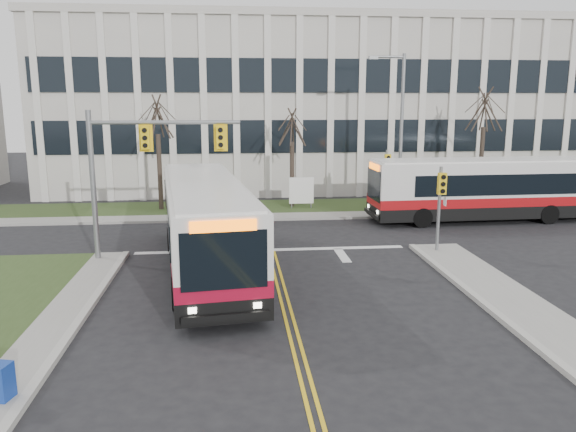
# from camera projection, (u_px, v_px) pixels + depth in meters

# --- Properties ---
(ground) EXTENTS (120.00, 120.00, 0.00)m
(ground) POSITION_uv_depth(u_px,v_px,m) (290.00, 320.00, 17.10)
(ground) COLOR black
(ground) RESTS_ON ground
(sidewalk_cross) EXTENTS (44.00, 1.60, 0.14)m
(sidewalk_cross) POSITION_uv_depth(u_px,v_px,m) (349.00, 215.00, 32.38)
(sidewalk_cross) COLOR #9E9B93
(sidewalk_cross) RESTS_ON ground
(building_lawn) EXTENTS (44.00, 5.00, 0.12)m
(building_lawn) POSITION_uv_depth(u_px,v_px,m) (340.00, 207.00, 35.11)
(building_lawn) COLOR #31451D
(building_lawn) RESTS_ON ground
(office_building) EXTENTS (40.00, 16.00, 12.00)m
(office_building) POSITION_uv_depth(u_px,v_px,m) (313.00, 108.00, 45.62)
(office_building) COLOR beige
(office_building) RESTS_ON ground
(mast_arm_signal) EXTENTS (6.11, 0.38, 6.20)m
(mast_arm_signal) POSITION_uv_depth(u_px,v_px,m) (134.00, 159.00, 22.68)
(mast_arm_signal) COLOR slate
(mast_arm_signal) RESTS_ON ground
(signal_pole_near) EXTENTS (0.34, 0.39, 3.80)m
(signal_pole_near) POSITION_uv_depth(u_px,v_px,m) (440.00, 197.00, 24.01)
(signal_pole_near) COLOR slate
(signal_pole_near) RESTS_ON ground
(signal_pole_far) EXTENTS (0.34, 0.39, 3.80)m
(signal_pole_far) POSITION_uv_depth(u_px,v_px,m) (387.00, 173.00, 32.30)
(signal_pole_far) COLOR slate
(signal_pole_far) RESTS_ON ground
(streetlight) EXTENTS (2.15, 0.25, 9.20)m
(streetlight) POSITION_uv_depth(u_px,v_px,m) (399.00, 125.00, 32.62)
(streetlight) COLOR slate
(streetlight) RESTS_ON ground
(directory_sign) EXTENTS (1.50, 0.12, 2.00)m
(directory_sign) POSITION_uv_depth(u_px,v_px,m) (301.00, 191.00, 34.16)
(directory_sign) COLOR slate
(directory_sign) RESTS_ON ground
(tree_left) EXTENTS (1.80, 1.80, 7.70)m
(tree_left) POSITION_uv_depth(u_px,v_px,m) (157.00, 119.00, 32.96)
(tree_left) COLOR #42352B
(tree_left) RESTS_ON ground
(tree_mid) EXTENTS (1.80, 1.80, 6.82)m
(tree_mid) POSITION_uv_depth(u_px,v_px,m) (292.00, 129.00, 34.05)
(tree_mid) COLOR #42352B
(tree_mid) RESTS_ON ground
(tree_right) EXTENTS (1.80, 1.80, 8.25)m
(tree_right) POSITION_uv_depth(u_px,v_px,m) (484.00, 111.00, 34.80)
(tree_right) COLOR #42352B
(tree_right) RESTS_ON ground
(bus_main) EXTENTS (4.43, 13.22, 3.46)m
(bus_main) POSITION_uv_depth(u_px,v_px,m) (205.00, 227.00, 21.78)
(bus_main) COLOR silver
(bus_main) RESTS_ON ground
(bus_cross) EXTENTS (12.69, 3.13, 3.36)m
(bus_cross) POSITION_uv_depth(u_px,v_px,m) (485.00, 191.00, 30.95)
(bus_cross) COLOR silver
(bus_cross) RESTS_ON ground
(newspaper_box_blue) EXTENTS (0.60, 0.56, 0.95)m
(newspaper_box_blue) POSITION_uv_depth(u_px,v_px,m) (0.00, 384.00, 12.24)
(newspaper_box_blue) COLOR navy
(newspaper_box_blue) RESTS_ON ground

